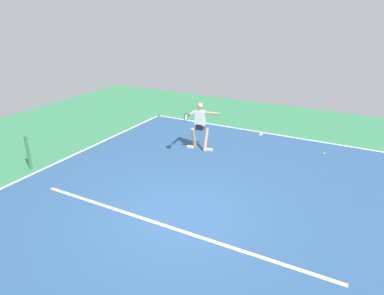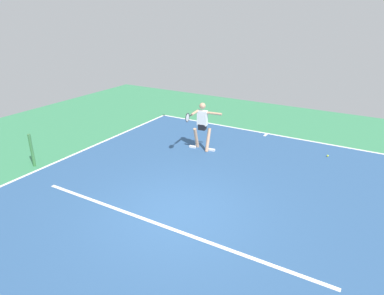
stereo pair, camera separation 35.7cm
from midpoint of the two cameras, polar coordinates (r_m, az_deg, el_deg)
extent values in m
plane|color=#388456|center=(8.36, -1.23, -11.09)|extent=(22.48, 22.48, 0.00)
cube|color=#2D5484|center=(8.36, -1.23, -11.08)|extent=(10.13, 13.40, 0.00)
cube|color=white|center=(13.90, 13.26, 2.31)|extent=(10.13, 0.10, 0.01)
cube|color=white|center=(11.49, -23.11, -3.24)|extent=(0.10, 13.40, 0.01)
cube|color=white|center=(7.96, -3.49, -13.05)|extent=(7.59, 0.10, 0.01)
cube|color=white|center=(13.72, 13.00, 2.07)|extent=(0.10, 0.30, 0.01)
cylinder|color=#38753D|center=(11.56, -24.56, -0.45)|extent=(0.09, 0.09, 1.07)
cylinder|color=tan|center=(11.80, 3.58, 1.29)|extent=(0.16, 0.39, 0.81)
cube|color=white|center=(11.89, 4.16, -0.39)|extent=(0.25, 0.13, 0.07)
cylinder|color=tan|center=(11.95, 1.58, 1.59)|extent=(0.16, 0.39, 0.81)
cube|color=white|center=(12.12, 0.96, 0.12)|extent=(0.25, 0.13, 0.07)
cube|color=black|center=(11.72, 2.61, 3.50)|extent=(0.27, 0.23, 0.20)
cube|color=white|center=(11.62, 2.64, 4.99)|extent=(0.36, 0.22, 0.52)
sphere|color=tan|center=(11.50, 2.68, 7.01)|extent=(0.21, 0.21, 0.21)
cylinder|color=tan|center=(11.43, 4.68, 5.73)|extent=(0.52, 0.14, 0.08)
cylinder|color=tan|center=(11.38, 1.39, 5.89)|extent=(0.14, 0.52, 0.08)
cylinder|color=black|center=(11.05, 0.67, 5.40)|extent=(0.06, 0.22, 0.03)
torus|color=black|center=(10.84, 0.18, 5.05)|extent=(0.06, 0.29, 0.29)
cylinder|color=silver|center=(10.84, 0.18, 5.05)|extent=(0.04, 0.25, 0.25)
sphere|color=#CCE033|center=(12.33, 22.64, -1.30)|extent=(0.07, 0.07, 0.07)
camera|label=1|loc=(0.18, -88.95, 0.43)|focal=31.70mm
camera|label=2|loc=(0.18, 91.05, -0.43)|focal=31.70mm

